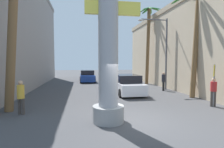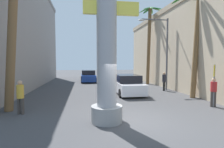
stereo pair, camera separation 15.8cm
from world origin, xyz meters
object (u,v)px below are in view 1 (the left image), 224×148
crossing_sign (214,79)px  palm_tree_near_left (12,24)px  palm_tree_near_right (195,30)px  car_lead (127,84)px  street_lamp (162,46)px  neon_sign_pole (108,28)px  pedestrian_by_sign (213,90)px  pedestrian_mid_right (164,80)px  pedestrian_curb_left (21,95)px  palm_tree_mid_right (148,38)px  car_far (87,76)px

crossing_sign → palm_tree_near_left: bearing=174.0°
crossing_sign → palm_tree_near_right: 4.46m
car_lead → street_lamp: bearing=19.7°
neon_sign_pole → palm_tree_near_right: bearing=31.6°
street_lamp → pedestrian_by_sign: (0.12, -6.50, -3.12)m
car_lead → pedestrian_mid_right: (3.65, 0.77, 0.25)m
street_lamp → pedestrian_mid_right: (-0.01, -0.54, -3.12)m
pedestrian_curb_left → pedestrian_mid_right: (10.35, 5.70, 0.01)m
crossing_sign → pedestrian_mid_right: 6.04m
car_lead → palm_tree_mid_right: size_ratio=0.54×
neon_sign_pole → car_far: bearing=91.1°
palm_tree_mid_right → crossing_sign: bearing=-91.6°
street_lamp → crossing_sign: 7.00m
neon_sign_pole → street_lamp: bearing=51.9°
car_lead → pedestrian_curb_left: 8.32m
crossing_sign → car_lead: crossing_sign is taller
street_lamp → neon_sign_pole: bearing=-128.1°
car_far → palm_tree_near_right: (7.41, -11.83, 4.22)m
street_lamp → pedestrian_by_sign: size_ratio=3.97×
crossing_sign → palm_tree_mid_right: (0.31, 10.87, 3.88)m
car_far → pedestrian_mid_right: 10.92m
crossing_sign → pedestrian_by_sign: (0.03, 0.05, -0.63)m
neon_sign_pole → pedestrian_mid_right: bearing=50.0°
car_far → pedestrian_curb_left: pedestrian_curb_left is taller
palm_tree_near_left → neon_sign_pole: bearing=-29.6°
palm_tree_near_right → pedestrian_curb_left: (-11.15, -2.56, -3.97)m
street_lamp → car_far: (-6.62, 8.15, -3.37)m
car_lead → palm_tree_near_left: (-7.30, -4.08, 3.82)m
car_lead → pedestrian_mid_right: bearing=11.9°
car_far → pedestrian_curb_left: bearing=-104.6°
street_lamp → car_lead: bearing=-160.3°
neon_sign_pole → palm_tree_mid_right: (6.70, 12.35, 1.51)m
car_lead → palm_tree_near_right: size_ratio=0.62×
car_far → palm_tree_near_right: size_ratio=0.54×
palm_tree_near_right → pedestrian_by_sign: bearing=-103.3°
pedestrian_curb_left → pedestrian_by_sign: 10.49m
palm_tree_near_left → palm_tree_mid_right: 14.98m
car_lead → pedestrian_curb_left: size_ratio=2.92×
street_lamp → car_far: 11.03m
neon_sign_pole → car_lead: (2.64, 6.72, -3.25)m
pedestrian_mid_right → street_lamp: bearing=88.6°
neon_sign_pole → pedestrian_by_sign: 7.26m
neon_sign_pole → car_far: neon_sign_pole is taller
palm_tree_near_right → pedestrian_by_sign: palm_tree_near_right is taller
car_far → palm_tree_mid_right: bearing=-28.6°
street_lamp → palm_tree_mid_right: palm_tree_mid_right is taller
palm_tree_near_right → pedestrian_curb_left: bearing=-167.1°
neon_sign_pole → palm_tree_mid_right: neon_sign_pole is taller
car_lead → pedestrian_curb_left: (-6.70, -4.93, 0.24)m
street_lamp → palm_tree_mid_right: bearing=84.7°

